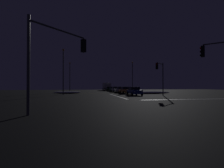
{
  "coord_description": "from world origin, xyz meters",
  "views": [
    {
      "loc": [
        -5.62,
        -19.07,
        1.71
      ],
      "look_at": [
        -0.15,
        12.0,
        2.12
      ],
      "focal_mm": 26.18,
      "sensor_mm": 36.0,
      "label": 1
    }
  ],
  "objects_px": {
    "traffic_signal_ne": "(160,73)",
    "streetlamp_right_far": "(132,74)",
    "sedan_blue": "(134,91)",
    "traffic_signal_sw": "(57,51)",
    "box_truck": "(107,86)",
    "sedan_black": "(109,89)",
    "streetlamp_left_far": "(70,75)",
    "sedan_green": "(113,89)",
    "sedan_silver": "(121,90)",
    "streetlamp_left_near": "(63,68)",
    "sedan_white": "(116,89)",
    "sedan_orange": "(126,90)"
  },
  "relations": [
    {
      "from": "sedan_green",
      "to": "traffic_signal_sw",
      "type": "distance_m",
      "value": 41.67
    },
    {
      "from": "sedan_green",
      "to": "traffic_signal_sw",
      "type": "xyz_separation_m",
      "value": [
        -11.11,
        -40.02,
        3.32
      ]
    },
    {
      "from": "streetlamp_right_far",
      "to": "sedan_silver",
      "type": "bearing_deg",
      "value": -124.36
    },
    {
      "from": "streetlamp_right_far",
      "to": "sedan_black",
      "type": "bearing_deg",
      "value": 126.3
    },
    {
      "from": "sedan_green",
      "to": "streetlamp_right_far",
      "type": "relative_size",
      "value": 0.46
    },
    {
      "from": "streetlamp_left_near",
      "to": "traffic_signal_ne",
      "type": "bearing_deg",
      "value": -19.65
    },
    {
      "from": "streetlamp_right_far",
      "to": "traffic_signal_sw",
      "type": "bearing_deg",
      "value": -114.32
    },
    {
      "from": "sedan_black",
      "to": "traffic_signal_ne",
      "type": "xyz_separation_m",
      "value": [
        4.52,
        -30.63,
        3.29
      ]
    },
    {
      "from": "streetlamp_right_far",
      "to": "sedan_white",
      "type": "bearing_deg",
      "value": -153.04
    },
    {
      "from": "sedan_black",
      "to": "streetlamp_left_near",
      "type": "relative_size",
      "value": 0.48
    },
    {
      "from": "sedan_white",
      "to": "streetlamp_right_far",
      "type": "distance_m",
      "value": 8.11
    },
    {
      "from": "sedan_green",
      "to": "box_truck",
      "type": "bearing_deg",
      "value": 90.41
    },
    {
      "from": "sedan_white",
      "to": "traffic_signal_ne",
      "type": "height_order",
      "value": "traffic_signal_ne"
    },
    {
      "from": "traffic_signal_ne",
      "to": "traffic_signal_sw",
      "type": "bearing_deg",
      "value": -135.0
    },
    {
      "from": "sedan_blue",
      "to": "streetlamp_right_far",
      "type": "distance_m",
      "value": 21.17
    },
    {
      "from": "sedan_black",
      "to": "box_truck",
      "type": "relative_size",
      "value": 0.52
    },
    {
      "from": "sedan_black",
      "to": "streetlamp_left_near",
      "type": "height_order",
      "value": "streetlamp_left_near"
    },
    {
      "from": "sedan_blue",
      "to": "sedan_white",
      "type": "height_order",
      "value": "same"
    },
    {
      "from": "sedan_black",
      "to": "streetlamp_left_far",
      "type": "distance_m",
      "value": 15.91
    },
    {
      "from": "traffic_signal_ne",
      "to": "streetlamp_left_far",
      "type": "distance_m",
      "value": 28.16
    },
    {
      "from": "box_truck",
      "to": "traffic_signal_ne",
      "type": "relative_size",
      "value": 1.38
    },
    {
      "from": "sedan_silver",
      "to": "streetlamp_left_near",
      "type": "height_order",
      "value": "streetlamp_left_near"
    },
    {
      "from": "sedan_blue",
      "to": "traffic_signal_sw",
      "type": "xyz_separation_m",
      "value": [
        -11.15,
        -17.55,
        3.32
      ]
    },
    {
      "from": "sedan_orange",
      "to": "sedan_black",
      "type": "bearing_deg",
      "value": 91.18
    },
    {
      "from": "sedan_white",
      "to": "traffic_signal_ne",
      "type": "bearing_deg",
      "value": -77.37
    },
    {
      "from": "sedan_silver",
      "to": "streetlamp_left_far",
      "type": "height_order",
      "value": "streetlamp_left_far"
    },
    {
      "from": "sedan_green",
      "to": "sedan_black",
      "type": "relative_size",
      "value": 1.0
    },
    {
      "from": "traffic_signal_ne",
      "to": "streetlamp_right_far",
      "type": "distance_m",
      "value": 22.28
    },
    {
      "from": "sedan_white",
      "to": "box_truck",
      "type": "height_order",
      "value": "box_truck"
    },
    {
      "from": "sedan_silver",
      "to": "streetlamp_left_near",
      "type": "relative_size",
      "value": 0.48
    },
    {
      "from": "sedan_white",
      "to": "sedan_green",
      "type": "distance_m",
      "value": 5.66
    },
    {
      "from": "sedan_green",
      "to": "traffic_signal_ne",
      "type": "bearing_deg",
      "value": -80.6
    },
    {
      "from": "streetlamp_left_near",
      "to": "sedan_green",
      "type": "bearing_deg",
      "value": 54.63
    },
    {
      "from": "box_truck",
      "to": "traffic_signal_sw",
      "type": "distance_m",
      "value": 54.67
    },
    {
      "from": "sedan_orange",
      "to": "box_truck",
      "type": "xyz_separation_m",
      "value": [
        -0.13,
        29.66,
        0.91
      ]
    },
    {
      "from": "sedan_blue",
      "to": "streetlamp_left_near",
      "type": "xyz_separation_m",
      "value": [
        -13.25,
        3.85,
        4.42
      ]
    },
    {
      "from": "traffic_signal_sw",
      "to": "streetlamp_right_far",
      "type": "relative_size",
      "value": 0.63
    },
    {
      "from": "sedan_orange",
      "to": "box_truck",
      "type": "height_order",
      "value": "box_truck"
    },
    {
      "from": "sedan_orange",
      "to": "sedan_black",
      "type": "xyz_separation_m",
      "value": [
        -0.45,
        22.02,
        0.0
      ]
    },
    {
      "from": "sedan_blue",
      "to": "streetlamp_left_far",
      "type": "xyz_separation_m",
      "value": [
        -13.25,
        19.85,
        4.23
      ]
    },
    {
      "from": "box_truck",
      "to": "traffic_signal_ne",
      "type": "xyz_separation_m",
      "value": [
        4.2,
        -38.27,
        2.38
      ]
    },
    {
      "from": "sedan_green",
      "to": "streetlamp_right_far",
      "type": "xyz_separation_m",
      "value": [
        5.79,
        -2.62,
        4.56
      ]
    },
    {
      "from": "streetlamp_right_far",
      "to": "sedan_blue",
      "type": "bearing_deg",
      "value": -106.16
    },
    {
      "from": "sedan_blue",
      "to": "traffic_signal_sw",
      "type": "height_order",
      "value": "traffic_signal_sw"
    },
    {
      "from": "sedan_black",
      "to": "streetlamp_right_far",
      "type": "bearing_deg",
      "value": -53.7
    },
    {
      "from": "sedan_orange",
      "to": "box_truck",
      "type": "distance_m",
      "value": 29.67
    },
    {
      "from": "sedan_green",
      "to": "streetlamp_left_near",
      "type": "distance_m",
      "value": 23.25
    },
    {
      "from": "sedan_white",
      "to": "streetlamp_left_near",
      "type": "xyz_separation_m",
      "value": [
        -13.03,
        -12.96,
        4.42
      ]
    },
    {
      "from": "traffic_signal_ne",
      "to": "box_truck",
      "type": "bearing_deg",
      "value": 96.27
    },
    {
      "from": "traffic_signal_ne",
      "to": "streetlamp_left_near",
      "type": "xyz_separation_m",
      "value": [
        -17.32,
        6.18,
        1.13
      ]
    }
  ]
}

